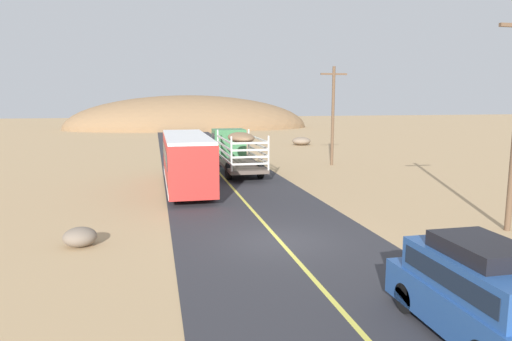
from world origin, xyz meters
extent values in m
plane|color=tan|center=(0.00, 0.00, 0.00)|extent=(240.00, 240.00, 0.00)
cube|color=#2D2D33|center=(0.00, 0.00, 0.01)|extent=(8.00, 120.00, 0.02)
cube|color=#D8CC4C|center=(0.00, 0.00, 0.02)|extent=(0.16, 117.60, 0.00)
cube|color=#264C8C|center=(2.38, -7.89, 0.70)|extent=(1.90, 4.60, 0.90)
cube|color=#264C8C|center=(2.38, -8.04, 1.55)|extent=(1.75, 3.59, 0.80)
cube|color=#192333|center=(2.38, -8.04, 1.57)|extent=(1.79, 3.22, 0.44)
cube|color=black|center=(2.38, -7.99, 2.13)|extent=(1.42, 2.07, 0.36)
cylinder|color=black|center=(1.56, -6.46, 0.40)|extent=(0.26, 0.76, 0.76)
cylinder|color=black|center=(3.20, -6.46, 0.40)|extent=(0.26, 0.76, 0.76)
cube|color=#3F7F4C|center=(1.34, 20.43, 1.82)|extent=(2.50, 2.20, 2.20)
cube|color=#192333|center=(1.34, 20.43, 2.27)|extent=(2.53, 1.54, 0.70)
cube|color=brown|center=(1.34, 15.03, 0.72)|extent=(2.50, 6.40, 0.24)
cylinder|color=silver|center=(0.15, 18.17, 1.94)|extent=(0.12, 0.12, 2.20)
cylinder|color=silver|center=(2.53, 18.17, 1.94)|extent=(0.12, 0.12, 2.20)
cylinder|color=silver|center=(0.15, 11.89, 1.94)|extent=(0.12, 0.12, 2.20)
cylinder|color=silver|center=(2.53, 11.89, 1.94)|extent=(0.12, 0.12, 2.20)
cube|color=silver|center=(0.13, 15.03, 1.28)|extent=(0.08, 6.30, 0.12)
cube|color=silver|center=(2.55, 15.03, 1.28)|extent=(0.08, 6.30, 0.12)
cube|color=silver|center=(1.34, 11.87, 1.28)|extent=(2.40, 0.08, 0.12)
cube|color=silver|center=(0.13, 15.03, 1.72)|extent=(0.08, 6.30, 0.12)
cube|color=silver|center=(2.55, 15.03, 1.72)|extent=(0.08, 6.30, 0.12)
cube|color=silver|center=(1.34, 11.87, 1.72)|extent=(2.40, 0.08, 0.12)
cube|color=silver|center=(0.13, 15.03, 2.16)|extent=(0.08, 6.30, 0.12)
cube|color=silver|center=(2.55, 15.03, 2.16)|extent=(0.08, 6.30, 0.12)
cube|color=silver|center=(1.34, 11.87, 2.16)|extent=(2.40, 0.08, 0.12)
cube|color=silver|center=(0.13, 15.03, 2.60)|extent=(0.08, 6.30, 0.12)
cube|color=silver|center=(2.55, 15.03, 2.60)|extent=(0.08, 6.30, 0.12)
cube|color=silver|center=(1.34, 11.87, 2.60)|extent=(2.40, 0.08, 0.12)
ellipsoid|color=#8C6B4C|center=(1.34, 15.03, 2.69)|extent=(1.75, 3.84, 0.70)
cylinder|color=black|center=(0.25, 20.43, 0.57)|extent=(0.32, 1.10, 1.10)
cylinder|color=black|center=(2.43, 20.43, 0.57)|extent=(0.32, 1.10, 1.10)
cylinder|color=black|center=(0.25, 13.75, 0.57)|extent=(0.32, 1.10, 1.10)
cylinder|color=black|center=(2.43, 13.75, 0.57)|extent=(0.32, 1.10, 1.10)
cube|color=red|center=(-2.68, 11.06, 1.72)|extent=(2.50, 10.00, 2.70)
cube|color=white|center=(-2.68, 11.06, 3.15)|extent=(2.45, 9.80, 0.16)
cube|color=#192333|center=(-2.68, 11.06, 2.19)|extent=(2.54, 9.20, 0.80)
cube|color=silver|center=(-2.68, 11.06, 0.57)|extent=(2.53, 9.80, 0.36)
cylinder|color=black|center=(-3.78, 14.31, 0.52)|extent=(0.30, 1.00, 1.00)
cylinder|color=black|center=(-1.58, 14.31, 0.52)|extent=(0.30, 1.00, 1.00)
cylinder|color=black|center=(-3.78, 7.81, 0.52)|extent=(0.30, 1.00, 1.00)
cylinder|color=black|center=(-1.58, 7.81, 0.52)|extent=(0.30, 1.00, 1.00)
cylinder|color=brown|center=(9.53, 18.70, 3.94)|extent=(0.24, 0.24, 7.87)
cube|color=brown|center=(9.53, 18.70, 7.27)|extent=(2.20, 0.14, 0.14)
ellipsoid|color=#756656|center=(-7.30, 0.95, 0.35)|extent=(1.20, 1.16, 0.71)
ellipsoid|color=#84705B|center=(12.16, 34.80, 0.47)|extent=(2.11, 2.06, 0.93)
ellipsoid|color=olive|center=(1.72, 68.39, 0.00)|extent=(43.63, 20.34, 11.85)
camera|label=1|loc=(-4.52, -16.39, 5.37)|focal=32.48mm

